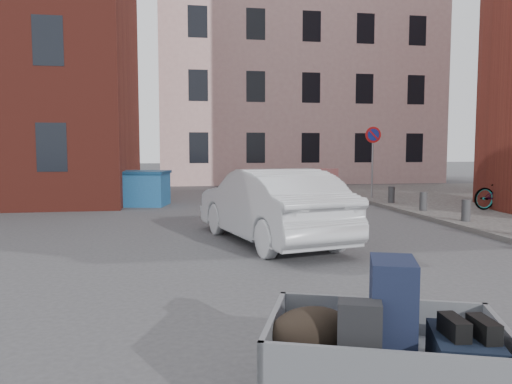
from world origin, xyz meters
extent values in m
plane|color=#38383A|center=(0.00, 0.00, 0.00)|extent=(120.00, 120.00, 0.00)
cube|color=#BC9391|center=(6.00, 22.00, 7.00)|extent=(16.00, 8.00, 14.00)
cylinder|color=gray|center=(6.00, 9.50, 1.42)|extent=(0.07, 0.07, 2.60)
cylinder|color=red|center=(6.00, 9.48, 2.47)|extent=(0.60, 0.03, 0.60)
cylinder|color=navy|center=(6.00, 9.46, 2.47)|extent=(0.44, 0.03, 0.44)
cylinder|color=#3A3A3D|center=(6.00, 3.40, 0.40)|extent=(0.22, 0.22, 0.55)
cylinder|color=#3A3A3D|center=(6.00, 5.60, 0.40)|extent=(0.22, 0.22, 0.55)
cylinder|color=#3A3A3D|center=(6.00, 7.80, 0.40)|extent=(0.22, 0.22, 0.55)
cube|color=red|center=(2.50, 15.00, 0.50)|extent=(1.30, 0.18, 1.00)
cube|color=red|center=(4.20, 15.00, 0.50)|extent=(1.30, 0.18, 1.00)
cube|color=red|center=(5.90, 15.00, 0.50)|extent=(1.30, 0.18, 1.00)
cube|color=slate|center=(0.09, -4.97, 0.46)|extent=(1.88, 1.58, 0.08)
cube|color=slate|center=(-0.64, -4.70, 0.64)|extent=(0.41, 1.05, 0.28)
cube|color=slate|center=(0.83, -5.24, 0.64)|extent=(0.41, 1.05, 0.28)
cube|color=slate|center=(0.27, -4.47, 0.64)|extent=(1.52, 0.58, 0.28)
cube|color=slate|center=(-0.09, -5.47, 0.64)|extent=(1.52, 0.58, 0.28)
cube|color=slate|center=(0.40, -4.12, 0.40)|extent=(0.31, 0.69, 0.06)
cube|color=#161D35|center=(0.16, -4.94, 0.85)|extent=(0.44, 0.53, 0.70)
cube|color=black|center=(0.53, -5.24, 0.62)|extent=(0.58, 0.70, 0.25)
ellipsoid|color=black|center=(-0.39, -4.85, 0.68)|extent=(0.69, 0.54, 0.36)
cube|color=black|center=(-0.16, -5.14, 0.74)|extent=(0.32, 0.26, 0.48)
ellipsoid|color=#1839B8|center=(0.17, -4.62, 0.62)|extent=(0.44, 0.41, 0.24)
cube|color=black|center=(0.44, -5.26, 0.81)|extent=(0.13, 0.28, 0.13)
cube|color=black|center=(0.61, -5.32, 0.81)|extent=(0.13, 0.28, 0.13)
cube|color=#1C5185|center=(-2.94, 9.56, 0.55)|extent=(2.99, 1.95, 1.10)
cube|color=navy|center=(-2.94, 9.56, 1.15)|extent=(3.10, 2.06, 0.09)
imported|color=#B7B9BF|center=(0.65, 2.05, 0.77)|extent=(2.72, 4.95, 1.55)
imported|color=black|center=(8.55, 5.51, 0.64)|extent=(2.01, 0.79, 1.04)
camera|label=1|loc=(-1.34, -8.13, 1.96)|focal=35.00mm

